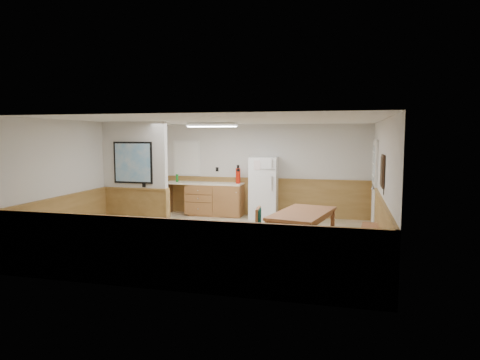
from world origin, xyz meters
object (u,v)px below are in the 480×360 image
(dining_bench, at_px, (370,236))
(refrigerator, at_px, (264,188))
(fire_extinguisher, at_px, (238,175))
(dining_table, at_px, (302,217))
(soap_bottle, at_px, (177,178))
(dining_chair, at_px, (264,227))

(dining_bench, bearing_deg, refrigerator, 135.62)
(refrigerator, bearing_deg, dining_bench, -52.28)
(fire_extinguisher, bearing_deg, refrigerator, 9.92)
(dining_table, height_order, soap_bottle, soap_bottle)
(refrigerator, height_order, dining_table, refrigerator)
(dining_chair, bearing_deg, dining_table, 19.38)
(dining_bench, height_order, fire_extinguisher, fire_extinguisher)
(refrigerator, height_order, soap_bottle, refrigerator)
(dining_table, relative_size, soap_bottle, 8.92)
(dining_table, height_order, dining_bench, dining_table)
(refrigerator, distance_m, dining_chair, 3.40)
(dining_bench, xyz_separation_m, dining_chair, (-1.93, -0.38, 0.15))
(refrigerator, relative_size, dining_chair, 1.92)
(soap_bottle, bearing_deg, dining_chair, -47.10)
(dining_table, relative_size, dining_chair, 2.25)
(dining_bench, relative_size, dining_chair, 1.84)
(refrigerator, distance_m, fire_extinguisher, 0.79)
(dining_table, xyz_separation_m, soap_bottle, (-3.82, 3.06, 0.35))
(refrigerator, distance_m, dining_table, 3.30)
(dining_chair, bearing_deg, refrigerator, 96.26)
(soap_bottle, bearing_deg, refrigerator, -1.00)
(dining_chair, height_order, fire_extinguisher, fire_extinguisher)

